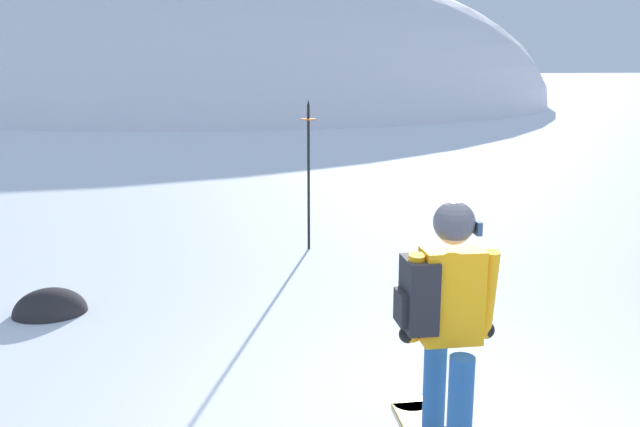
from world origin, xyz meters
TOP-DOWN VIEW (x-y plane):
  - ridge_peak_main at (5.26, 39.37)m, footprint 38.86×34.98m
  - snowboarder_main at (-0.17, 0.07)m, footprint 0.65×1.82m
  - piste_marker_near at (0.45, 5.27)m, footprint 0.20×0.20m
  - rock_dark at (-2.76, 3.67)m, footprint 0.73×0.62m

SIDE VIEW (x-z plane):
  - ridge_peak_main at x=5.26m, z-range -8.54..8.54m
  - rock_dark at x=-2.76m, z-range -0.26..0.26m
  - snowboarder_main at x=-0.17m, z-range 0.06..1.78m
  - piste_marker_near at x=0.45m, z-range 0.14..2.18m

